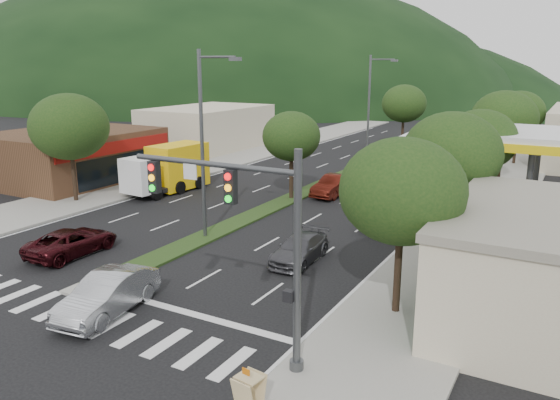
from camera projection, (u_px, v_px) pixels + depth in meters
The scene contains 28 objects.
ground at pixel (92, 289), 23.15m from camera, with size 160.00×160.00×0.00m, color black.
sidewalk_right at pixel (494, 198), 38.36m from camera, with size 5.00×90.00×0.15m, color gray.
sidewalk_left at pixel (203, 166), 50.44m from camera, with size 6.00×90.00×0.15m, color gray.
median at pixel (346, 174), 46.82m from camera, with size 1.60×56.00×0.12m, color #1F3513.
crosswalk at pixel (52, 307), 21.45m from camera, with size 19.00×2.20×0.01m, color silver.
traffic_signal at pixel (251, 223), 16.43m from camera, with size 6.12×0.40×7.00m.
shop_left at pixel (73, 156), 44.09m from camera, with size 10.15×12.00×4.00m.
bldg_left_far at pixel (208, 128), 60.35m from camera, with size 9.00×14.00×4.60m, color beige.
hill_far at pixel (195, 97), 154.10m from camera, with size 176.00×132.00×82.00m, color black.
tree_r_a at pixel (402, 191), 19.67m from camera, with size 4.60×4.60×6.63m.
tree_r_b at pixel (452, 154), 26.39m from camera, with size 4.80×4.80×6.94m.
tree_r_c at pixel (480, 140), 33.23m from camera, with size 4.40×4.40×6.48m.
tree_r_d at pixel (504, 119), 41.58m from camera, with size 5.00×5.00×7.17m.
tree_r_e at pixel (519, 112), 50.11m from camera, with size 4.60×4.60×6.71m.
tree_med_near at pixel (291, 136), 37.29m from camera, with size 4.00×4.00×6.02m.
tree_med_far at pixel (404, 104), 59.15m from camera, with size 4.80×4.80×6.94m.
tree_l_a at pixel (69, 127), 36.26m from camera, with size 5.20×5.20×7.25m.
streetlight_near at pixel (205, 136), 28.45m from camera, with size 2.60×0.25×10.00m.
streetlight_mid at pixel (371, 105), 49.61m from camera, with size 2.60×0.25×10.00m.
sedan_silver at pixel (108, 294), 20.72m from camera, with size 1.65×4.73×1.56m, color #A8ABB0.
suv_maroon at pixel (72, 242), 27.18m from camera, with size 2.20×4.78×1.33m, color black.
car_queue_a at pixel (395, 179), 42.05m from camera, with size 1.46×3.63×1.24m, color black.
car_queue_b at pixel (300, 249), 26.25m from camera, with size 1.73×4.27×1.24m, color #444449.
car_queue_c at pixel (334, 186), 39.18m from camera, with size 1.58×4.54×1.50m, color #4E140D.
car_queue_d at pixel (389, 212), 32.22m from camera, with size 2.54×5.51×1.53m, color black.
box_truck at pixel (170, 170), 40.40m from camera, with size 3.13×7.10×3.42m.
motorhome at pixel (415, 156), 45.08m from camera, with size 3.15×9.17×3.48m.
a_frame_sign at pixel (249, 391), 14.54m from camera, with size 0.77×0.85×1.51m.
Camera 1 is at (17.50, -14.87, 9.33)m, focal length 35.00 mm.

